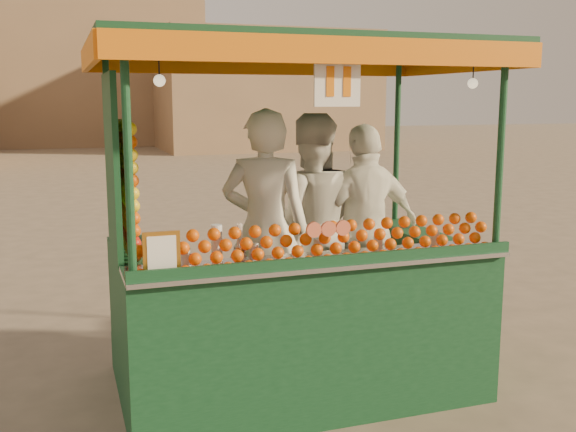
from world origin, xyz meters
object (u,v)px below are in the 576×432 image
object	(u,v)px
vendor_left	(265,229)
juice_cart	(289,283)
vendor_middle	(310,223)
vendor_right	(365,228)

from	to	relation	value
vendor_left	juice_cart	bearing A→B (deg)	135.30
juice_cart	vendor_left	xyz separation A→B (m)	(-0.10, 0.25, 0.36)
juice_cart	vendor_middle	distance (m)	0.67
juice_cart	vendor_left	distance (m)	0.45
vendor_left	vendor_right	world-z (taller)	vendor_left
vendor_left	vendor_right	xyz separation A→B (m)	(0.87, 0.12, -0.06)
juice_cart	vendor_middle	bearing A→B (deg)	55.04
vendor_middle	vendor_right	distance (m)	0.45
juice_cart	vendor_right	bearing A→B (deg)	25.71
vendor_middle	vendor_right	size ratio (longest dim) A/B	1.05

